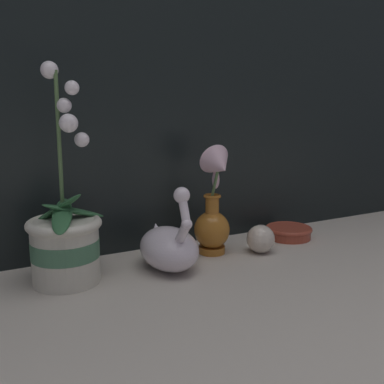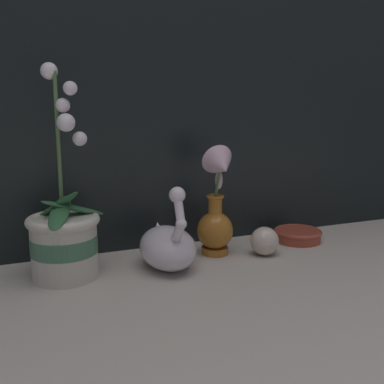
# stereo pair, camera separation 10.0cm
# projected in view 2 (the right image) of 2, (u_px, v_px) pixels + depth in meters

# --- Properties ---
(ground_plane) EXTENTS (2.80, 2.80, 0.00)m
(ground_plane) POSITION_uv_depth(u_px,v_px,m) (231.00, 285.00, 0.91)
(ground_plane) COLOR #BCB2A3
(window_backdrop) EXTENTS (2.80, 0.03, 1.20)m
(window_backdrop) POSITION_uv_depth(u_px,v_px,m) (177.00, 1.00, 1.07)
(window_backdrop) COLOR black
(window_backdrop) RESTS_ON ground_plane
(orchid_potted_plant) EXTENTS (0.17, 0.19, 0.44)m
(orchid_potted_plant) POSITION_uv_depth(u_px,v_px,m) (64.00, 236.00, 0.93)
(orchid_potted_plant) COLOR beige
(orchid_potted_plant) RESTS_ON ground_plane
(swan_figurine) EXTENTS (0.12, 0.20, 0.20)m
(swan_figurine) POSITION_uv_depth(u_px,v_px,m) (167.00, 245.00, 0.99)
(swan_figurine) COLOR white
(swan_figurine) RESTS_ON ground_plane
(blue_vase) EXTENTS (0.09, 0.12, 0.27)m
(blue_vase) POSITION_uv_depth(u_px,v_px,m) (217.00, 212.00, 1.07)
(blue_vase) COLOR #B26B23
(blue_vase) RESTS_ON ground_plane
(glass_sphere) EXTENTS (0.07, 0.07, 0.07)m
(glass_sphere) POSITION_uv_depth(u_px,v_px,m) (265.00, 241.00, 1.08)
(glass_sphere) COLOR beige
(glass_sphere) RESTS_ON ground_plane
(amber_dish) EXTENTS (0.13, 0.13, 0.03)m
(amber_dish) POSITION_uv_depth(u_px,v_px,m) (298.00, 234.00, 1.19)
(amber_dish) COLOR #A8422D
(amber_dish) RESTS_ON ground_plane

